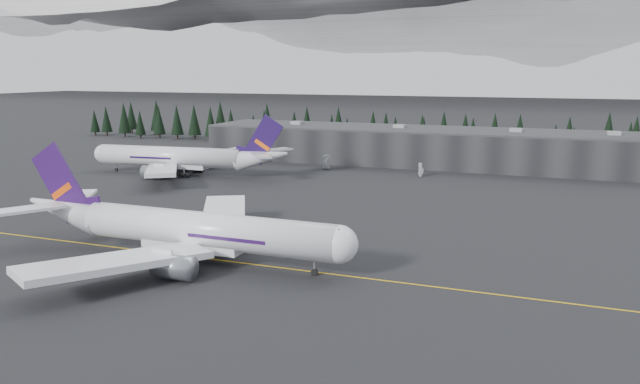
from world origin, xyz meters
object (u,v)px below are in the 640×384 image
at_px(terminal, 427,146).
at_px(jet_main, 179,228).
at_px(jet_parked, 187,158).
at_px(gse_vehicle_b, 421,174).
at_px(gse_vehicle_a, 327,167).

xyz_separation_m(terminal, jet_main, (-17.56, -128.62, -0.72)).
height_order(jet_parked, gse_vehicle_b, jet_parked).
bearing_deg(terminal, gse_vehicle_b, -81.64).
height_order(terminal, jet_main, jet_main).
height_order(terminal, jet_parked, jet_parked).
distance_m(jet_main, jet_parked, 91.28).
bearing_deg(jet_main, gse_vehicle_a, 96.25).
bearing_deg(jet_parked, gse_vehicle_b, -166.85).
relative_size(jet_main, gse_vehicle_a, 13.31).
xyz_separation_m(jet_parked, gse_vehicle_b, (70.28, 23.82, -4.84)).
xyz_separation_m(jet_main, jet_parked, (-48.68, 77.22, 0.01)).
bearing_deg(terminal, gse_vehicle_a, -139.07).
height_order(gse_vehicle_a, gse_vehicle_b, gse_vehicle_b).
distance_m(jet_parked, gse_vehicle_b, 74.37).
distance_m(terminal, jet_main, 129.82).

